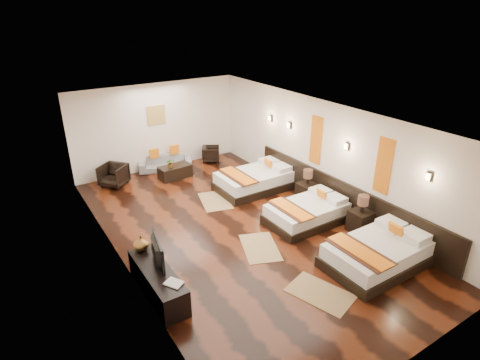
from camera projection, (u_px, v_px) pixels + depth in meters
floor at (236, 229)px, 9.70m from camera, size 5.50×9.50×0.01m
ceiling at (236, 117)px, 8.56m from camera, size 5.50×9.50×0.01m
back_wall at (157, 127)px, 12.77m from camera, size 5.50×0.01×2.80m
left_wall at (117, 207)px, 7.77m from camera, size 0.01×9.50×2.80m
right_wall at (324, 154)px, 10.49m from camera, size 0.01×9.50×2.80m
headboard_panel at (341, 198)px, 10.25m from camera, size 0.08×6.60×0.90m
bed_near at (378, 253)px, 8.25m from camera, size 2.19×1.38×0.84m
bed_mid at (308, 212)px, 9.92m from camera, size 2.00×1.26×0.76m
bed_far at (255, 180)px, 11.68m from camera, size 2.18×1.37×0.83m
nightstand_a at (361, 219)px, 9.47m from camera, size 0.48×0.48×0.95m
nightstand_b at (307, 190)px, 10.94m from camera, size 0.47×0.47×0.93m
jute_mat_near at (320, 293)px, 7.53m from camera, size 1.08×1.37×0.01m
jute_mat_mid at (260, 247)px, 8.95m from camera, size 1.14×1.39×0.01m
jute_mat_far at (215, 201)px, 11.06m from camera, size 1.05×1.36×0.01m
tv_console at (158, 282)px, 7.43m from camera, size 0.50×1.80×0.55m
tv at (154, 251)px, 7.40m from camera, size 0.29×0.91×0.52m
book at (170, 287)px, 6.84m from camera, size 0.36×0.39×0.03m
figurine at (141, 243)px, 7.84m from camera, size 0.32×0.32×0.31m
sofa at (165, 163)px, 13.04m from camera, size 1.81×1.21×0.49m
armchair_left at (114, 175)px, 11.89m from camera, size 1.01×1.01×0.66m
armchair_right at (211, 154)px, 13.75m from camera, size 0.79×0.79×0.53m
coffee_table at (175, 172)px, 12.47m from camera, size 1.04×0.58×0.40m
table_plant at (170, 163)px, 12.23m from camera, size 0.27×0.23×0.29m
orange_panel_a at (384, 166)px, 8.91m from camera, size 0.04×0.40×1.30m
orange_panel_b at (316, 140)px, 10.59m from camera, size 0.04×0.40×1.30m
sconce_near at (429, 176)px, 7.99m from camera, size 0.07×0.12×0.18m
sconce_mid at (347, 146)px, 9.68m from camera, size 0.07×0.12×0.18m
sconce_far at (289, 125)px, 11.36m from camera, size 0.07×0.12×0.18m
sconce_lounge at (270, 118)px, 12.05m from camera, size 0.07×0.12×0.18m
gold_artwork at (156, 115)px, 12.60m from camera, size 0.60×0.04×0.60m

